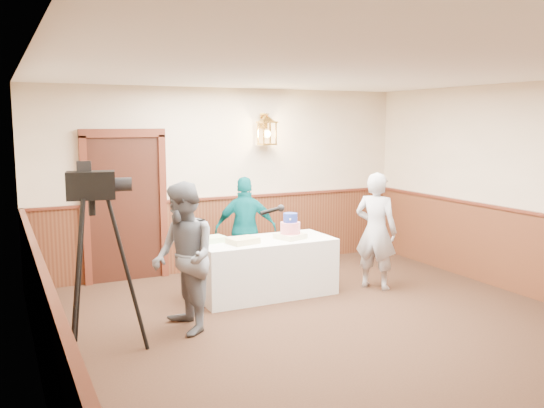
{
  "coord_description": "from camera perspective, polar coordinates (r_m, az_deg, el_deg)",
  "views": [
    {
      "loc": [
        -3.27,
        -4.82,
        2.29
      ],
      "look_at": [
        -0.1,
        1.7,
        1.25
      ],
      "focal_mm": 38.0,
      "sensor_mm": 36.0,
      "label": 1
    }
  ],
  "objects": [
    {
      "name": "interviewer",
      "position": [
        6.33,
        -8.74,
        -5.3
      ],
      "size": [
        1.49,
        0.83,
        1.65
      ],
      "rotation": [
        0.0,
        0.0,
        -1.54
      ],
      "color": "slate",
      "rests_on": "ground"
    },
    {
      "name": "baker",
      "position": [
        8.0,
        10.25,
        -2.65
      ],
      "size": [
        0.64,
        0.7,
        1.61
      ],
      "primitive_type": "imported",
      "rotation": [
        0.0,
        0.0,
        2.15
      ],
      "color": "#A6A5AB",
      "rests_on": "ground"
    },
    {
      "name": "display_table",
      "position": [
        7.67,
        -0.66,
        -6.29
      ],
      "size": [
        1.8,
        0.8,
        0.75
      ],
      "primitive_type": "cube",
      "color": "white",
      "rests_on": "ground"
    },
    {
      "name": "assistant_p",
      "position": [
        8.28,
        -2.61,
        -2.51
      ],
      "size": [
        0.96,
        0.64,
        1.51
      ],
      "primitive_type": "imported",
      "rotation": [
        0.0,
        0.0,
        2.81
      ],
      "color": "#05565B",
      "rests_on": "ground"
    },
    {
      "name": "ground",
      "position": [
        6.25,
        7.87,
        -13.39
      ],
      "size": [
        7.0,
        7.0,
        0.0
      ],
      "primitive_type": "plane",
      "color": "#321D13",
      "rests_on": "ground"
    },
    {
      "name": "tiered_cake",
      "position": [
        7.64,
        1.82,
        -2.45
      ],
      "size": [
        0.42,
        0.42,
        0.34
      ],
      "rotation": [
        0.0,
        0.0,
        0.32
      ],
      "color": "beige",
      "rests_on": "display_table"
    },
    {
      "name": "sheet_cake_green",
      "position": [
        7.48,
        -5.89,
        -3.49
      ],
      "size": [
        0.33,
        0.28,
        0.07
      ],
      "primitive_type": "cube",
      "rotation": [
        0.0,
        0.0,
        0.14
      ],
      "color": "#B1E3A0",
      "rests_on": "display_table"
    },
    {
      "name": "tv_camera_rig",
      "position": [
        5.9,
        -17.13,
        -6.66
      ],
      "size": [
        0.72,
        0.67,
        1.82
      ],
      "rotation": [
        0.0,
        0.0,
        -0.18
      ],
      "color": "black",
      "rests_on": "ground"
    },
    {
      "name": "room_shell",
      "position": [
        6.22,
        5.4,
        1.03
      ],
      "size": [
        6.02,
        7.02,
        2.81
      ],
      "color": "#C8B596",
      "rests_on": "ground"
    },
    {
      "name": "sheet_cake_yellow",
      "position": [
        7.35,
        -2.9,
        -3.64
      ],
      "size": [
        0.41,
        0.34,
        0.07
      ],
      "primitive_type": "cube",
      "rotation": [
        0.0,
        0.0,
        0.2
      ],
      "color": "#E5D689",
      "rests_on": "display_table"
    }
  ]
}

